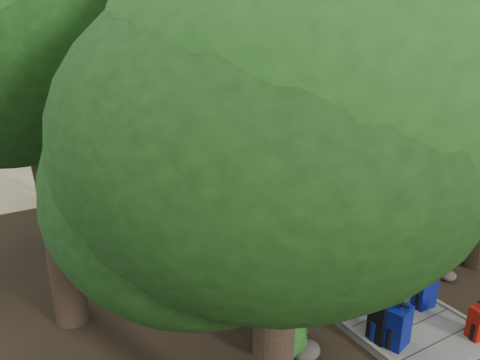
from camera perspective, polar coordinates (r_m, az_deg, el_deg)
ground at (r=11.31m, az=4.48°, el=-7.28°), size 120.00×120.00×0.00m
sand_beach at (r=25.44m, az=-16.73°, el=7.10°), size 40.00×22.00×0.02m
boardwalk at (r=12.03m, az=1.76°, el=-5.21°), size 2.00×12.00×0.12m
backpack_left_a at (r=8.06m, az=18.77°, el=-16.33°), size 0.47×0.38×0.76m
backpack_left_b at (r=8.12m, az=17.03°, el=-15.70°), size 0.46×0.36×0.78m
backpack_left_c at (r=8.68m, az=13.09°, el=-12.81°), size 0.51×0.45×0.79m
backpack_left_d at (r=9.25m, az=8.83°, el=-11.27°), size 0.35×0.26×0.53m
backpack_right_b at (r=9.16m, az=21.61°, el=-12.41°), size 0.38×0.28×0.65m
backpack_right_c at (r=9.51m, az=18.82°, el=-10.94°), size 0.36×0.26×0.61m
backpack_right_d at (r=9.82m, az=16.90°, el=-9.80°), size 0.44×0.36×0.59m
duffel_right_khaki at (r=10.36m, az=14.22°, el=-8.42°), size 0.62×0.75×0.43m
duffel_right_black at (r=10.57m, az=11.36°, el=-7.67°), size 0.44×0.67×0.41m
suitcase_on_boardwalk at (r=8.82m, az=11.99°, el=-12.57°), size 0.46×0.28×0.68m
lone_suitcase_on_sand at (r=17.84m, az=-9.18°, el=3.90°), size 0.51×0.38×0.72m
hat_brown at (r=7.91m, az=17.93°, el=-12.91°), size 0.40×0.40×0.12m
hat_white at (r=8.49m, az=13.77°, el=-10.14°), size 0.32×0.32×0.11m
kayak at (r=19.26m, az=-21.76°, el=3.29°), size 1.48×3.31×0.32m
sun_lounger at (r=20.53m, az=-5.07°, el=6.02°), size 1.07×2.14×0.66m
tree_right_b at (r=13.62m, az=25.29°, el=19.04°), size 6.04×6.04×10.79m
tree_right_c at (r=13.25m, az=14.07°, el=16.55°), size 5.24×5.24×9.08m
tree_right_e at (r=18.00m, az=4.68°, el=19.09°), size 5.55×5.55×9.98m
tree_right_f at (r=21.07m, az=4.91°, el=18.00°), size 5.13×5.13×9.17m
tree_left_a at (r=4.70m, az=4.61°, el=-2.07°), size 4.02×4.02×6.70m
tree_left_b at (r=7.63m, az=-23.10°, el=10.21°), size 4.50×4.50×8.09m
tree_left_c at (r=12.10m, az=-22.22°, el=14.00°), size 4.85×4.85×8.44m
tree_back_a at (r=24.08m, az=-20.88°, el=17.25°), size 5.40×5.40×9.35m
tree_back_b at (r=25.84m, az=-14.06°, el=18.34°), size 5.42×5.42×9.69m
tree_back_c at (r=26.56m, az=-5.93°, el=17.73°), size 4.83×4.83×8.70m
palm_right_a at (r=17.59m, az=1.66°, el=14.09°), size 4.04×4.04×6.89m
palm_right_b at (r=22.61m, az=-2.42°, el=18.33°), size 4.82×4.82×9.31m
palm_right_c at (r=21.71m, az=-8.79°, el=15.91°), size 4.82×4.82×7.67m
palm_left_a at (r=14.56m, az=-25.57°, el=10.72°), size 4.20×4.20×6.67m
rock_left_a at (r=7.83m, az=7.95°, el=-19.88°), size 0.49×0.44×0.27m
rock_left_b at (r=8.58m, az=-1.04°, el=-15.95°), size 0.38×0.34×0.21m
rock_left_c at (r=10.95m, az=-4.13°, el=-7.44°), size 0.49×0.44×0.27m
rock_left_d at (r=12.95m, az=-12.84°, el=-3.76°), size 0.30×0.27×0.16m
rock_right_a at (r=10.54m, az=24.01°, el=-10.61°), size 0.35×0.31×0.19m
rock_right_b at (r=11.72m, az=18.37°, el=-6.49°), size 0.54×0.48×0.29m
rock_right_c at (r=13.46m, az=4.69°, el=-2.39°), size 0.32×0.29×0.18m
shrub_left_a at (r=7.79m, az=5.59°, el=-16.46°), size 1.14×1.14×1.02m
shrub_left_b at (r=11.12m, az=-6.46°, el=-5.63°), size 0.86×0.86×0.77m
shrub_left_c at (r=13.40m, az=-17.20°, el=-1.28°), size 1.19×1.19×1.07m
shrub_right_a at (r=11.28m, az=21.46°, el=-6.13°), size 1.03×1.03×0.93m
shrub_right_b at (r=14.15m, az=6.96°, el=0.68°), size 1.25×1.25×1.13m
shrub_right_c at (r=16.36m, az=-0.51°, el=2.61°), size 0.77×0.77×0.69m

